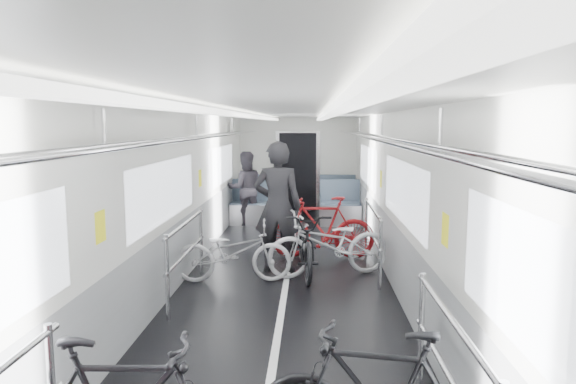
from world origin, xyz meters
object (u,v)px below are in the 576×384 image
person_standing (278,207)px  person_seated (245,188)px  bike_right_mid (329,244)px  bike_aisle (306,242)px  bike_left_far (233,252)px  bike_right_far (322,227)px

person_standing → person_seated: 3.73m
bike_right_mid → bike_aisle: size_ratio=1.01×
bike_left_far → person_standing: size_ratio=0.83×
bike_right_mid → bike_right_far: 1.04m
bike_left_far → bike_right_far: (1.29, 1.36, 0.09)m
bike_aisle → person_standing: bearing=161.2°
bike_aisle → person_seated: 3.97m
bike_left_far → bike_right_far: bearing=-48.9°
bike_right_mid → person_standing: person_standing is taller
bike_right_mid → bike_right_far: (-0.08, 1.03, 0.04)m
bike_left_far → person_standing: bearing=-51.4°
bike_right_mid → person_standing: (-0.77, 0.25, 0.51)m
bike_aisle → person_standing: 0.67m
bike_right_mid → bike_left_far: bearing=-93.1°
bike_right_far → bike_aisle: bearing=-14.9°
bike_left_far → bike_right_mid: (1.37, 0.33, 0.05)m
person_standing → bike_left_far: bearing=47.1°
bike_left_far → bike_aisle: size_ratio=0.90×
bike_right_mid → bike_aisle: bike_right_mid is taller
bike_right_far → bike_left_far: bearing=-41.6°
bike_aisle → person_seated: person_seated is taller
person_seated → bike_aisle: bearing=94.7°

